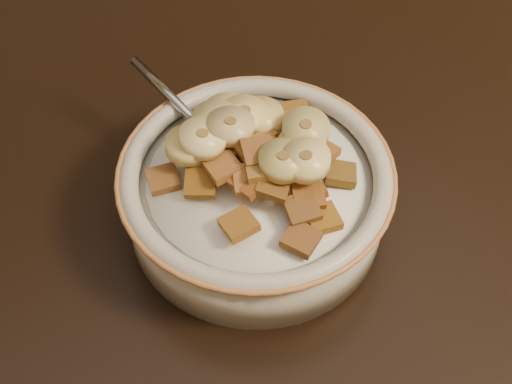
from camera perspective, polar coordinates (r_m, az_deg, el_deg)
name	(u,v)px	position (r m, az deg, el deg)	size (l,w,h in m)	color
table	(468,187)	(0.57, 16.58, 0.39)	(1.40, 0.90, 0.04)	black
cereal_bowl	(256,200)	(0.49, 0.00, -0.65)	(0.18, 0.18, 0.04)	beige
milk	(256,181)	(0.47, 0.00, 0.91)	(0.15, 0.15, 0.00)	white
spoon	(227,153)	(0.48, -2.30, 3.13)	(0.03, 0.04, 0.01)	#A2A8B7
cereal_square_0	(275,153)	(0.46, 1.54, 3.16)	(0.02, 0.02, 0.01)	#964B18
cereal_square_1	(320,152)	(0.47, 5.13, 3.23)	(0.02, 0.02, 0.01)	#9E5B27
cereal_square_2	(207,122)	(0.50, -3.93, 5.62)	(0.02, 0.02, 0.01)	#935A29
cereal_square_3	(249,179)	(0.45, -0.53, 1.07)	(0.02, 0.02, 0.01)	#995E29
cereal_square_4	(306,124)	(0.49, 4.03, 5.43)	(0.02, 0.02, 0.01)	brown
cereal_square_5	(255,151)	(0.46, -0.11, 3.27)	(0.02, 0.02, 0.01)	#996233
cereal_square_6	(296,113)	(0.50, 3.25, 6.30)	(0.02, 0.02, 0.01)	brown
cereal_square_7	(244,115)	(0.50, -0.95, 6.15)	(0.02, 0.02, 0.01)	olive
cereal_square_8	(272,121)	(0.49, 1.29, 5.72)	(0.02, 0.02, 0.01)	brown
cereal_square_9	(292,168)	(0.45, 2.88, 1.95)	(0.02, 0.02, 0.01)	brown
cereal_square_10	(192,137)	(0.49, -5.14, 4.39)	(0.02, 0.02, 0.01)	brown
cereal_square_11	(323,218)	(0.45, 5.36, -2.12)	(0.02, 0.02, 0.01)	#94631B
cereal_square_12	(226,142)	(0.47, -2.38, 4.01)	(0.02, 0.02, 0.01)	brown
cereal_square_13	(308,194)	(0.45, 4.18, -0.19)	(0.02, 0.02, 0.01)	#9C5B27
cereal_square_14	(163,179)	(0.47, -7.42, 1.03)	(0.02, 0.02, 0.01)	brown
cereal_square_15	(249,181)	(0.44, -0.54, 0.90)	(0.02, 0.02, 0.01)	brown
cereal_square_16	(301,239)	(0.43, 3.63, -3.77)	(0.02, 0.02, 0.01)	brown
cereal_square_17	(273,185)	(0.44, 1.41, 0.59)	(0.02, 0.02, 0.01)	brown
cereal_square_18	(201,183)	(0.46, -4.45, 0.73)	(0.02, 0.02, 0.01)	brown
cereal_square_19	(234,137)	(0.48, -1.75, 4.40)	(0.02, 0.02, 0.01)	brown
cereal_square_20	(190,139)	(0.49, -5.30, 4.28)	(0.02, 0.02, 0.01)	olive
cereal_square_21	(258,152)	(0.45, 0.17, 3.22)	(0.02, 0.02, 0.01)	brown
cereal_square_22	(257,137)	(0.47, 0.07, 4.41)	(0.02, 0.02, 0.01)	#945D29
cereal_square_23	(239,224)	(0.43, -1.38, -2.60)	(0.02, 0.02, 0.01)	brown
cereal_square_24	(290,170)	(0.45, 2.73, 1.78)	(0.02, 0.02, 0.01)	brown
cereal_square_25	(223,168)	(0.45, -2.63, 1.96)	(0.02, 0.02, 0.01)	brown
cereal_square_26	(302,209)	(0.44, 3.71, -1.35)	(0.02, 0.02, 0.01)	brown
cereal_square_27	(262,168)	(0.44, 0.47, 1.93)	(0.02, 0.02, 0.01)	#9A672C
cereal_square_28	(341,173)	(0.47, 6.79, 1.48)	(0.02, 0.02, 0.01)	brown
cereal_square_29	(308,189)	(0.45, 4.18, 0.26)	(0.02, 0.02, 0.01)	brown
banana_slice_0	(302,146)	(0.46, 3.72, 3.73)	(0.03, 0.03, 0.01)	beige
banana_slice_1	(189,145)	(0.46, -5.38, 3.76)	(0.03, 0.03, 0.01)	#EAD278
banana_slice_2	(215,120)	(0.47, -3.26, 5.75)	(0.03, 0.03, 0.01)	#CDBB89
banana_slice_3	(283,161)	(0.44, 2.18, 2.51)	(0.03, 0.03, 0.01)	#DDC175
banana_slice_4	(231,126)	(0.46, -2.03, 5.28)	(0.03, 0.03, 0.01)	tan
banana_slice_5	(306,129)	(0.46, 3.99, 5.02)	(0.03, 0.03, 0.01)	#C7BD61
banana_slice_6	(260,116)	(0.48, 0.34, 6.08)	(0.03, 0.03, 0.01)	#D3BE72
banana_slice_7	(227,113)	(0.48, -2.37, 6.34)	(0.03, 0.03, 0.01)	#FFEBAC
banana_slice_8	(203,138)	(0.46, -4.26, 4.30)	(0.03, 0.03, 0.01)	#F6DF8D
banana_slice_9	(224,126)	(0.47, -2.60, 5.26)	(0.03, 0.03, 0.01)	tan
banana_slice_10	(245,115)	(0.48, -0.87, 6.20)	(0.03, 0.03, 0.01)	#FBEE92
banana_slice_11	(306,160)	(0.44, 4.02, 2.54)	(0.03, 0.03, 0.01)	#FAE796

